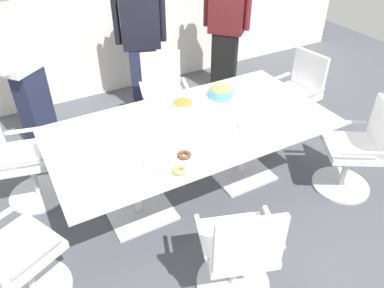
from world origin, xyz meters
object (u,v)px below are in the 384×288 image
at_px(person_standing_0, 23,62).
at_px(snack_bowl_pretzels, 183,104).
at_px(office_chair_2, 239,255).
at_px(snack_bowl_cookies, 221,91).
at_px(office_chair_0, 23,162).
at_px(office_chair_5, 164,99).
at_px(napkin_pile, 125,121).
at_px(office_chair_1, 13,262).
at_px(conference_table, 192,137).
at_px(plate_stack, 252,126).
at_px(office_chair_4, 296,97).
at_px(person_standing_2, 226,27).
at_px(office_chair_3, 356,153).
at_px(donut_platter, 168,162).
at_px(person_standing_1, 141,42).

bearing_deg(person_standing_0, snack_bowl_pretzels, 91.33).
height_order(office_chair_2, snack_bowl_cookies, office_chair_2).
bearing_deg(snack_bowl_pretzels, office_chair_0, 165.19).
xyz_separation_m(office_chair_5, person_standing_0, (-1.32, 0.47, 0.54)).
distance_m(office_chair_0, napkin_pile, 1.01).
height_order(office_chair_1, office_chair_5, same).
bearing_deg(conference_table, plate_stack, -34.28).
bearing_deg(snack_bowl_pretzels, office_chair_4, 4.41).
bearing_deg(person_standing_0, person_standing_2, 141.46).
bearing_deg(office_chair_1, snack_bowl_cookies, 83.48).
bearing_deg(office_chair_3, snack_bowl_cookies, 71.91).
height_order(office_chair_3, office_chair_4, same).
bearing_deg(office_chair_4, donut_platter, 104.03).
relative_size(donut_platter, plate_stack, 1.68).
bearing_deg(office_chair_0, snack_bowl_pretzels, 88.80).
distance_m(conference_table, napkin_pile, 0.59).
bearing_deg(donut_platter, snack_bowl_pretzels, 54.54).
height_order(office_chair_4, person_standing_2, person_standing_2).
height_order(office_chair_2, plate_stack, office_chair_2).
bearing_deg(conference_table, snack_bowl_pretzels, 77.37).
relative_size(person_standing_0, donut_platter, 4.84).
bearing_deg(office_chair_1, office_chair_3, 59.05).
bearing_deg(napkin_pile, person_standing_1, 62.30).
height_order(office_chair_5, snack_bowl_cookies, office_chair_5).
distance_m(office_chair_0, donut_platter, 1.45).
height_order(office_chair_0, snack_bowl_pretzels, office_chair_0).
xyz_separation_m(person_standing_2, napkin_pile, (-1.90, -1.35, -0.11)).
distance_m(person_standing_1, plate_stack, 2.03).
bearing_deg(person_standing_1, person_standing_2, -168.55).
bearing_deg(plate_stack, office_chair_5, 97.16).
xyz_separation_m(conference_table, office_chair_5, (0.24, 1.09, -0.22)).
relative_size(office_chair_5, person_standing_1, 0.55).
bearing_deg(conference_table, snack_bowl_cookies, 32.58).
distance_m(office_chair_1, snack_bowl_pretzels, 1.83).
height_order(office_chair_0, office_chair_1, same).
relative_size(office_chair_0, office_chair_1, 1.00).
xyz_separation_m(office_chair_1, snack_bowl_pretzels, (1.64, 0.70, 0.38)).
relative_size(office_chair_0, napkin_pile, 6.40).
xyz_separation_m(office_chair_2, donut_platter, (-0.16, 0.71, 0.36)).
distance_m(office_chair_4, person_standing_1, 1.93).
height_order(office_chair_5, donut_platter, office_chair_5).
bearing_deg(office_chair_0, plate_stack, 75.58).
distance_m(conference_table, office_chair_4, 1.65).
bearing_deg(office_chair_2, office_chair_5, 96.34).
relative_size(office_chair_1, napkin_pile, 6.40).
bearing_deg(office_chair_2, snack_bowl_cookies, 81.40).
relative_size(conference_table, office_chair_4, 2.64).
distance_m(conference_table, snack_bowl_pretzels, 0.33).
height_order(office_chair_3, napkin_pile, office_chair_3).
bearing_deg(conference_table, person_standing_0, 124.42).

